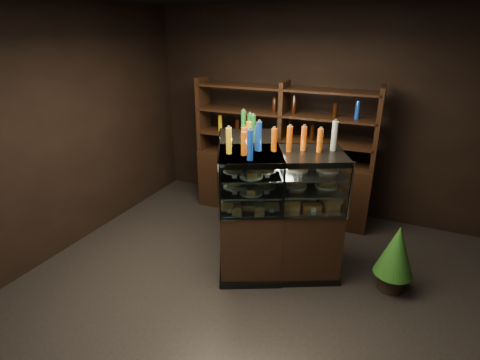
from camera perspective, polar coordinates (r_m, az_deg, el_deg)
name	(u,v)px	position (r m, az deg, el deg)	size (l,w,h in m)	color
ground	(243,299)	(4.17, 0.39, -17.74)	(5.00, 5.00, 0.00)	black
room_shell	(243,119)	(3.27, 0.48, 9.21)	(5.02, 5.02, 3.01)	black
display_case	(263,227)	(4.46, 3.47, -7.11)	(1.80, 1.51, 1.47)	black
food_display	(264,178)	(4.19, 3.62, 0.24)	(1.40, 1.19, 0.45)	gold
bottles_top	(265,135)	(4.03, 3.86, 6.82)	(1.23, 1.05, 0.30)	yellow
potted_conifer	(397,250)	(4.34, 22.76, -9.75)	(0.41, 0.41, 0.88)	black
back_shelving	(281,177)	(5.61, 6.22, 0.49)	(2.60, 0.53, 2.00)	black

